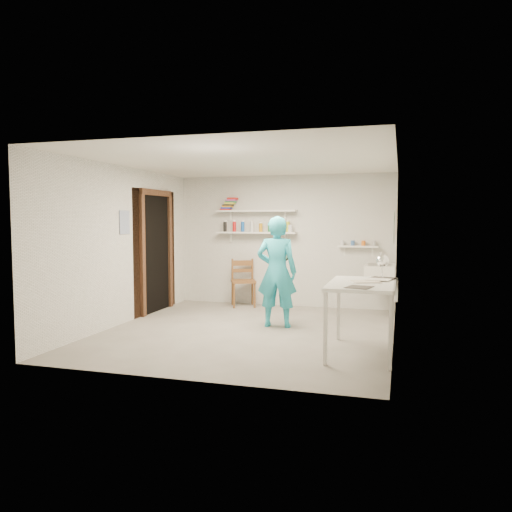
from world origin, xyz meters
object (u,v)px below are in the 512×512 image
(man, at_px, (277,272))
(wall_clock, at_px, (281,252))
(desk_lamp, at_px, (382,261))
(belfast_sink, at_px, (380,274))
(wooden_chair, at_px, (243,281))
(work_table, at_px, (362,318))

(man, bearing_deg, wall_clock, -98.72)
(desk_lamp, bearing_deg, man, 156.69)
(belfast_sink, xyz_separation_m, man, (-1.43, -1.28, 0.12))
(belfast_sink, bearing_deg, wall_clock, -143.15)
(wall_clock, bearing_deg, desk_lamp, -34.48)
(wall_clock, height_order, wooden_chair, wall_clock)
(wall_clock, bearing_deg, belfast_sink, 32.49)
(belfast_sink, xyz_separation_m, wooden_chair, (-2.43, 0.23, -0.24))
(wall_clock, bearing_deg, work_table, -51.13)
(belfast_sink, bearing_deg, man, -138.22)
(belfast_sink, height_order, man, man)
(belfast_sink, height_order, work_table, same)
(man, relative_size, wall_clock, 5.56)
(wooden_chair, height_order, desk_lamp, desk_lamp)
(wooden_chair, distance_m, work_table, 3.55)
(wall_clock, xyz_separation_m, desk_lamp, (1.52, -0.88, -0.02))
(wall_clock, distance_m, desk_lamp, 1.76)
(man, xyz_separation_m, work_table, (1.32, -1.17, -0.40))
(belfast_sink, distance_m, wall_clock, 1.82)
(wooden_chair, height_order, work_table, wooden_chair)
(work_table, bearing_deg, wall_clock, 133.23)
(belfast_sink, xyz_separation_m, desk_lamp, (0.10, -1.94, 0.37))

